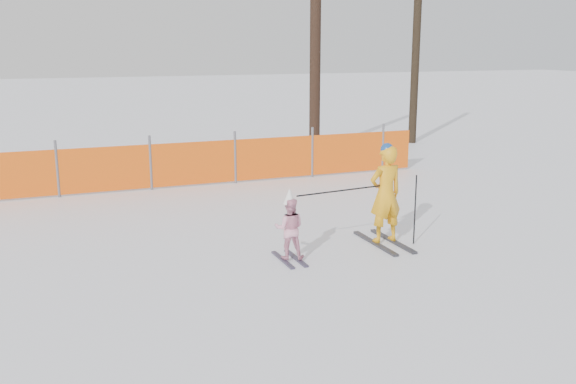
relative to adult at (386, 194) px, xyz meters
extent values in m
plane|color=white|center=(-1.68, -0.40, -0.84)|extent=(120.00, 120.00, 0.00)
cube|color=black|center=(-0.17, 0.00, -0.82)|extent=(0.09, 1.39, 0.04)
cube|color=black|center=(0.17, 0.00, -0.82)|extent=(0.09, 1.39, 0.04)
imported|color=#FBA815|center=(0.00, 0.00, 0.00)|extent=(0.61, 0.42, 1.61)
sphere|color=navy|center=(0.00, 0.00, 0.74)|extent=(0.21, 0.21, 0.21)
cube|color=black|center=(-1.89, -0.22, -0.83)|extent=(0.09, 0.84, 0.03)
cube|color=black|center=(-1.67, -0.22, -0.83)|extent=(0.09, 0.84, 0.03)
imported|color=#F19DB9|center=(-1.78, -0.22, -0.34)|extent=(0.57, 0.51, 0.95)
cone|color=white|center=(-1.78, -0.22, 0.17)|extent=(0.19, 0.19, 0.24)
cylinder|color=black|center=(0.45, -0.20, -0.26)|extent=(0.02, 0.02, 1.17)
cylinder|color=black|center=(-0.89, -0.11, 0.16)|extent=(1.54, 0.21, 0.02)
cylinder|color=#595960|center=(-4.92, 5.50, -0.22)|extent=(0.06, 0.06, 1.25)
cylinder|color=#595960|center=(-2.92, 5.50, -0.22)|extent=(0.06, 0.06, 1.25)
cylinder|color=#595960|center=(-0.92, 5.50, -0.22)|extent=(0.06, 0.06, 1.25)
cylinder|color=#595960|center=(1.08, 5.50, -0.22)|extent=(0.06, 0.06, 1.25)
cylinder|color=#595960|center=(3.08, 5.50, -0.22)|extent=(0.06, 0.06, 1.25)
cube|color=#F1590C|center=(-4.53, 5.50, -0.29)|extent=(16.77, 0.03, 1.00)
cylinder|color=black|center=(2.72, 9.09, 2.37)|extent=(0.33, 0.33, 6.42)
cylinder|color=black|center=(6.54, 9.57, 2.12)|extent=(0.26, 0.26, 5.93)
camera|label=1|loc=(-5.24, -8.96, 2.40)|focal=40.00mm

